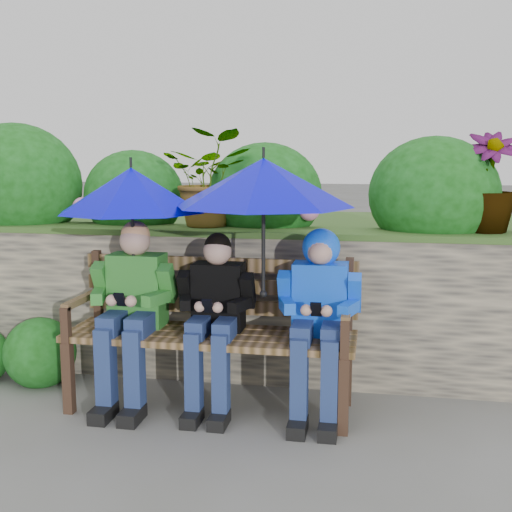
% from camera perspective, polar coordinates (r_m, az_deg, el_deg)
% --- Properties ---
extents(ground, '(60.00, 60.00, 0.00)m').
position_cam_1_polar(ground, '(3.85, -0.28, -14.34)').
color(ground, '#585951').
rests_on(ground, ground).
extents(garden_backdrop, '(8.00, 2.85, 1.84)m').
position_cam_1_polar(garden_backdrop, '(5.18, 1.60, -0.55)').
color(garden_backdrop, '#42403B').
rests_on(garden_backdrop, ground).
extents(park_bench, '(1.73, 0.51, 0.92)m').
position_cam_1_polar(park_bench, '(3.92, -3.86, -5.87)').
color(park_bench, '#352318').
rests_on(park_bench, ground).
extents(boy_left, '(0.50, 0.58, 1.13)m').
position_cam_1_polar(boy_left, '(3.96, -10.97, -4.19)').
color(boy_left, '#22821C').
rests_on(boy_left, ground).
extents(boy_middle, '(0.45, 0.52, 1.07)m').
position_cam_1_polar(boy_middle, '(3.82, -3.67, -4.94)').
color(boy_middle, black).
rests_on(boy_middle, ground).
extents(boy_right, '(0.48, 0.58, 1.10)m').
position_cam_1_polar(boy_right, '(3.71, 5.61, -4.48)').
color(boy_right, blue).
rests_on(boy_right, ground).
extents(umbrella_left, '(0.90, 0.90, 0.82)m').
position_cam_1_polar(umbrella_left, '(3.89, -11.00, 5.77)').
color(umbrella_left, '#0000D4').
rests_on(umbrella_left, ground).
extents(umbrella_right, '(1.03, 1.03, 0.86)m').
position_cam_1_polar(umbrella_right, '(3.62, 0.67, 6.55)').
color(umbrella_right, '#0000D4').
rests_on(umbrella_right, ground).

